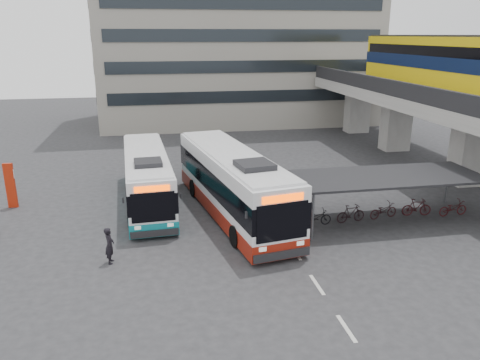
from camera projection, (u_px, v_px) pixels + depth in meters
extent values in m
plane|color=#28282B|center=(243.00, 257.00, 21.32)|extent=(120.00, 120.00, 0.00)
cube|color=gray|center=(470.00, 151.00, 31.11)|extent=(2.20, 1.60, 4.60)
cube|color=gray|center=(396.00, 124.00, 40.50)|extent=(2.20, 1.60, 4.60)
cube|color=gray|center=(357.00, 110.00, 48.01)|extent=(2.20, 1.60, 4.60)
cube|color=gray|center=(441.00, 101.00, 34.05)|extent=(8.00, 32.00, 0.90)
cube|color=black|center=(394.00, 88.00, 33.09)|extent=(0.35, 32.00, 1.10)
cube|color=gold|center=(448.00, 66.00, 32.91)|extent=(2.90, 20.00, 3.90)
cube|color=#091433|center=(449.00, 63.00, 32.85)|extent=(2.98, 20.02, 0.90)
cube|color=black|center=(450.00, 51.00, 32.62)|extent=(2.96, 19.20, 0.70)
cube|color=black|center=(452.00, 37.00, 32.33)|extent=(2.70, 19.60, 0.25)
cylinder|color=#595B60|center=(291.00, 194.00, 26.11)|extent=(0.12, 0.12, 2.40)
cylinder|color=#595B60|center=(447.00, 184.00, 27.79)|extent=(0.12, 0.12, 2.40)
cylinder|color=#595B60|center=(313.00, 217.00, 22.73)|extent=(0.12, 0.12, 2.40)
cube|color=black|center=(389.00, 176.00, 24.88)|extent=(10.00, 4.00, 0.12)
imported|color=black|center=(315.00, 217.00, 24.78)|extent=(1.71, 0.60, 0.90)
imported|color=black|center=(351.00, 213.00, 25.12)|extent=(1.66, 0.47, 1.00)
imported|color=black|center=(385.00, 212.00, 25.48)|extent=(1.71, 0.60, 0.90)
imported|color=black|center=(419.00, 209.00, 25.82)|extent=(1.66, 0.47, 1.00)
imported|color=#350C0F|center=(451.00, 207.00, 26.19)|extent=(1.71, 0.60, 0.90)
cube|color=gray|center=(235.00, 8.00, 52.43)|extent=(30.00, 15.00, 25.00)
cube|color=beige|center=(346.00, 328.00, 16.12)|extent=(0.15, 1.60, 0.01)
cube|color=beige|center=(317.00, 285.00, 18.94)|extent=(0.15, 1.60, 0.01)
cube|color=beige|center=(295.00, 252.00, 21.75)|extent=(0.15, 1.60, 0.01)
cube|color=white|center=(233.00, 180.00, 25.90)|extent=(4.86, 13.20, 2.96)
cube|color=maroon|center=(233.00, 204.00, 26.30)|extent=(4.91, 13.25, 0.81)
cube|color=black|center=(233.00, 178.00, 25.85)|extent=(4.92, 13.23, 1.24)
cube|color=#EE3F00|center=(283.00, 198.00, 19.77)|extent=(1.91, 0.40, 0.32)
cube|color=black|center=(255.00, 165.00, 22.49)|extent=(1.91, 1.97, 0.30)
cylinder|color=black|center=(236.00, 236.00, 22.19)|extent=(0.50, 1.12, 1.08)
cylinder|color=black|center=(233.00, 184.00, 29.99)|extent=(0.50, 1.12, 1.08)
cube|color=white|center=(147.00, 175.00, 27.77)|extent=(3.03, 11.40, 2.59)
cube|color=#0E7780|center=(148.00, 194.00, 28.12)|extent=(3.07, 11.44, 0.71)
cube|color=black|center=(147.00, 173.00, 27.73)|extent=(3.09, 11.42, 1.08)
cube|color=#EE3F00|center=(152.00, 189.00, 22.25)|extent=(1.68, 0.17, 0.28)
cube|color=black|center=(148.00, 163.00, 24.70)|extent=(1.52, 1.58, 0.26)
cylinder|color=black|center=(130.00, 218.00, 24.54)|extent=(0.33, 0.95, 0.94)
cylinder|color=black|center=(162.00, 178.00, 31.32)|extent=(0.33, 0.95, 0.94)
imported|color=black|center=(110.00, 245.00, 20.55)|extent=(0.41, 0.62, 1.67)
cube|color=#AA210A|center=(10.00, 186.00, 27.06)|extent=(0.55, 0.22, 2.67)
cube|color=white|center=(9.00, 174.00, 26.85)|extent=(0.58, 0.10, 0.53)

